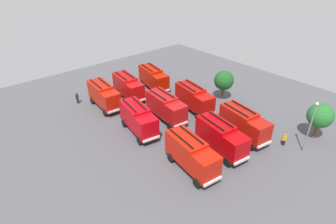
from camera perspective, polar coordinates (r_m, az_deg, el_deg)
ground_plane at (r=39.78m, az=0.00°, el=-1.75°), size 56.83×56.83×0.00m
fire_truck_0 at (r=43.51m, az=-13.37°, el=3.56°), size 7.38×3.23×3.88m
fire_truck_1 at (r=36.35m, az=-6.30°, el=-1.30°), size 7.50×3.71×3.88m
fire_truck_2 at (r=30.12m, az=4.96°, el=-8.69°), size 7.46×3.50×3.88m
fire_truck_3 at (r=45.72m, az=-8.39°, el=5.40°), size 7.44×3.45×3.88m
fire_truck_4 at (r=38.97m, az=-0.45°, el=1.19°), size 7.38×3.26×3.88m
fire_truck_5 at (r=33.23m, az=11.10°, el=-5.04°), size 7.48×3.60×3.88m
fire_truck_6 at (r=48.70m, az=-3.10°, el=7.26°), size 7.51×3.74×3.88m
fire_truck_7 at (r=41.60m, az=5.52°, el=3.01°), size 7.50×3.67×3.88m
fire_truck_8 at (r=36.51m, az=15.70°, el=-2.21°), size 7.49×3.66×3.88m
firefighter_0 at (r=36.56m, az=6.54°, el=-3.18°), size 0.48×0.45×1.84m
firefighter_1 at (r=41.02m, az=1.55°, el=0.91°), size 0.42×0.48×1.77m
firefighter_2 at (r=46.33m, az=-18.57°, el=2.85°), size 0.38×0.48×1.78m
firefighter_3 at (r=37.25m, az=23.31°, el=-5.29°), size 0.48×0.43×1.65m
tree_0 at (r=45.33m, az=11.69°, el=6.51°), size 3.20×3.20×4.96m
tree_1 at (r=39.38m, az=29.41°, el=-0.69°), size 3.23×3.23×5.00m
traffic_cone_0 at (r=42.14m, az=9.81°, el=0.16°), size 0.39×0.39×0.56m
lamppost at (r=35.63m, az=27.88°, el=-2.24°), size 0.36×0.36×6.82m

